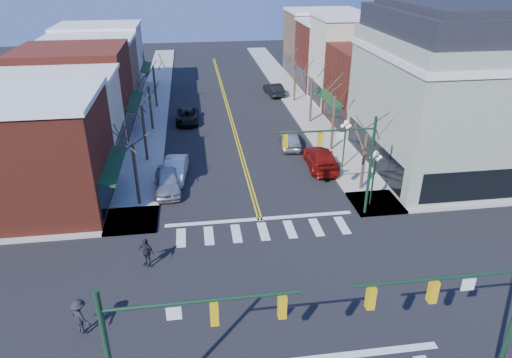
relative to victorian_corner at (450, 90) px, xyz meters
name	(u,v)px	position (x,y,z in m)	size (l,w,h in m)	color
ground	(281,293)	(-16.50, -14.50, -6.66)	(160.00, 160.00, 0.00)	black
sidewalk_left	(144,156)	(-25.25, 5.50, -6.58)	(3.50, 70.00, 0.15)	#9E9B93
sidewalk_right	(332,146)	(-7.75, 5.50, -6.58)	(3.50, 70.00, 0.15)	#9E9B93
bldg_left_brick_a	(29,156)	(-32.00, -2.75, -2.66)	(10.00, 8.50, 8.00)	maroon
bldg_left_stucco_a	(57,123)	(-32.00, 5.00, -2.91)	(10.00, 7.00, 7.50)	beige
bldg_left_brick_b	(76,91)	(-32.00, 13.00, -2.41)	(10.00, 9.00, 8.50)	maroon
bldg_left_tan	(92,75)	(-32.00, 21.25, -2.76)	(10.00, 7.50, 7.80)	#906A4F
bldg_left_stucco_b	(102,60)	(-32.00, 29.00, -2.56)	(10.00, 8.00, 8.20)	beige
bldg_right_brick_a	(381,87)	(-1.00, 11.25, -2.66)	(10.00, 8.50, 8.00)	maroon
bldg_right_stucco	(357,62)	(-1.00, 19.00, -1.66)	(10.00, 7.00, 10.00)	beige
bldg_right_brick_b	(337,56)	(-1.00, 26.50, -2.41)	(10.00, 8.00, 8.50)	maroon
bldg_right_tan	(322,43)	(-1.00, 34.50, -2.16)	(10.00, 8.00, 9.00)	#906A4F
victorian_corner	(450,90)	(0.00, 0.00, 0.00)	(12.25, 14.25, 13.30)	#949E88
traffic_mast_near_left	(164,344)	(-22.05, -21.90, -1.95)	(6.60, 0.28, 7.20)	#14331E
traffic_mast_near_right	(472,312)	(-10.95, -21.90, -1.95)	(6.60, 0.28, 7.20)	#14331E
traffic_mast_far_right	(345,154)	(-10.95, -7.10, -1.95)	(6.60, 0.28, 7.20)	#14331E
lamppost_corner	(374,169)	(-8.30, -6.00, -3.70)	(0.36, 0.36, 4.33)	#14331E
lamppost_midblock	(345,136)	(-8.30, 0.50, -3.70)	(0.36, 0.36, 4.33)	#14331E
tree_left_a	(136,176)	(-24.90, -3.50, -4.28)	(0.24, 0.24, 4.76)	#382B21
tree_left_b	(145,134)	(-24.90, 4.50, -4.14)	(0.24, 0.24, 5.04)	#382B21
tree_left_c	(151,109)	(-24.90, 12.50, -4.38)	(0.24, 0.24, 4.55)	#382B21
tree_left_d	(155,87)	(-24.90, 20.50, -4.21)	(0.24, 0.24, 4.90)	#382B21
tree_right_a	(364,163)	(-8.10, -3.50, -4.35)	(0.24, 0.24, 4.62)	#382B21
tree_right_b	(333,124)	(-8.10, 4.50, -4.07)	(0.24, 0.24, 5.18)	#382B21
tree_right_c	(311,101)	(-8.10, 12.50, -4.24)	(0.24, 0.24, 4.83)	#382B21
tree_right_d	(295,82)	(-8.10, 20.50, -4.17)	(0.24, 0.24, 4.97)	#382B21
car_left_near	(168,181)	(-22.90, -1.55, -5.83)	(1.95, 4.85, 1.65)	#A7A7AB
car_left_mid	(175,169)	(-22.36, 0.64, -5.87)	(1.67, 4.78, 1.58)	silver
car_left_far	(187,116)	(-21.30, 14.43, -5.96)	(2.31, 5.02, 1.39)	black
car_right_near	(321,158)	(-10.10, 1.01, -5.81)	(2.36, 5.81, 1.69)	maroon
car_right_mid	(290,139)	(-11.70, 6.02, -5.85)	(1.91, 4.74, 1.62)	#B8B8BD
car_right_far	(274,89)	(-10.10, 23.65, -5.87)	(1.66, 4.76, 1.57)	black
pedestrian_dark_a	(146,252)	(-23.80, -11.07, -5.62)	(1.04, 0.43, 1.78)	black
pedestrian_dark_b	(80,316)	(-26.50, -16.02, -5.57)	(1.22, 0.70, 1.88)	black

